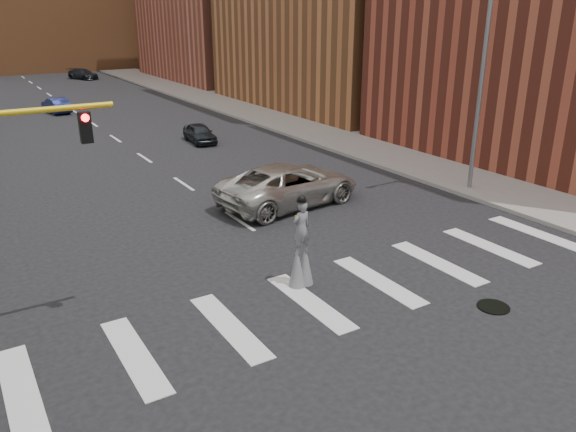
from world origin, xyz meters
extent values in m
plane|color=black|center=(0.00, 0.00, 0.00)|extent=(160.00, 160.00, 0.00)
cube|color=gray|center=(12.50, 25.00, 0.09)|extent=(5.00, 90.00, 0.18)
cylinder|color=black|center=(3.00, -2.00, 0.02)|extent=(0.90, 0.90, 0.04)
cube|color=#9E5C31|center=(6.00, 78.00, 9.00)|extent=(26.00, 14.00, 18.00)
cylinder|color=slate|center=(11.00, 6.00, 4.50)|extent=(0.20, 0.20, 9.00)
cube|color=black|center=(-6.50, 3.00, 5.30)|extent=(0.28, 0.18, 0.75)
cylinder|color=#FF0C0C|center=(-6.50, 2.90, 5.55)|extent=(0.18, 0.06, 0.18)
cylinder|color=#362115|center=(-0.75, 2.07, 0.53)|extent=(0.07, 0.07, 1.05)
cylinder|color=#362115|center=(-1.06, 2.03, 0.53)|extent=(0.07, 0.07, 1.05)
cone|color=slate|center=(-0.75, 2.07, 0.66)|extent=(0.52, 0.52, 1.31)
cone|color=slate|center=(-1.06, 2.03, 0.66)|extent=(0.52, 0.52, 1.31)
imported|color=slate|center=(-0.90, 2.05, 1.88)|extent=(0.65, 0.48, 1.66)
sphere|color=black|center=(-0.90, 2.05, 2.77)|extent=(0.26, 0.26, 0.26)
cylinder|color=black|center=(-0.90, 2.05, 2.72)|extent=(0.34, 0.34, 0.02)
cube|color=yellow|center=(-0.92, 2.19, 2.34)|extent=(0.22, 0.05, 0.10)
imported|color=beige|center=(2.78, 8.73, 0.90)|extent=(6.78, 3.79, 1.79)
imported|color=black|center=(4.32, 22.08, 0.59)|extent=(1.65, 3.56, 1.18)
imported|color=navy|center=(-1.35, 38.44, 0.62)|extent=(1.86, 3.91, 1.24)
imported|color=black|center=(6.00, 61.85, 0.62)|extent=(3.39, 4.63, 1.25)
camera|label=1|loc=(-9.34, -10.93, 7.95)|focal=35.00mm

